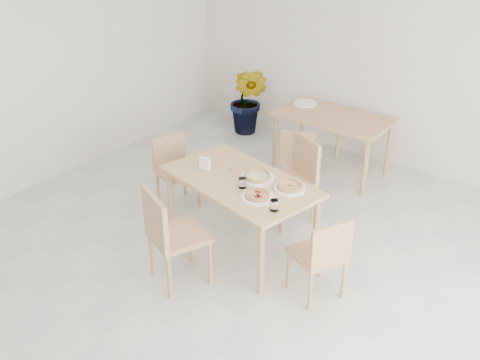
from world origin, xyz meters
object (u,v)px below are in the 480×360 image
Objects in this scene: pizza_mushroom at (257,176)px; tumbler_a at (274,205)px; chair_south at (169,232)px; tumbler_b at (242,183)px; plate_mushroom at (257,178)px; chair_east at (323,253)px; pizza_margherita at (290,186)px; main_table at (240,188)px; pizza_pepperoni at (258,195)px; potted_plant at (249,100)px; plate_empty at (305,103)px; napkin_holder at (205,164)px; chair_back_n at (360,114)px; chair_back_s at (300,156)px; chair_north at (296,174)px; plate_margherita at (290,188)px; plate_pepperoni at (257,197)px; second_table at (333,122)px; chair_west at (174,166)px.

pizza_mushroom is 2.98× the size of tumbler_a.
tumbler_b is at bearing -87.39° from chair_south.
pizza_mushroom is (-0.00, 0.00, 0.02)m from plate_mushroom.
pizza_margherita is (-0.56, 0.33, 0.31)m from chair_east.
main_table is 0.40m from pizza_pepperoni.
potted_plant is at bearing 128.43° from pizza_pepperoni.
pizza_mushroom is 0.58m from tumbler_a.
tumbler_a is 2.64m from plate_empty.
tumbler_b reaches higher than pizza_margherita.
chair_back_n is (0.26, 2.77, -0.28)m from napkin_holder.
main_table is 1.75× the size of chair_back_n.
tumbler_b reaches higher than chair_back_s.
potted_plant is (-1.53, -0.39, -0.04)m from chair_back_n.
pizza_margherita reaches higher than plate_mushroom.
plate_mushroom is 0.02m from pizza_mushroom.
chair_north is 7.01× the size of napkin_holder.
plate_margherita is at bearing 4.03° from plate_mushroom.
plate_margherita is 0.30× the size of potted_plant.
plate_margherita is at bearing 103.97° from tumbler_a.
pizza_mushroom is at bearing -83.54° from chair_east.
plate_pepperoni is (0.22, -0.29, 0.00)m from plate_mushroom.
tumbler_b is at bearing -97.74° from chair_back_n.
chair_south is at bearing -81.26° from napkin_holder.
chair_back_n reaches higher than plate_pepperoni.
tumbler_a is at bearing -21.70° from napkin_holder.
second_table is 4.66× the size of plate_empty.
plate_mushroom is 0.35m from pizza_margherita.
chair_back_n is (-0.25, 1.93, 0.00)m from chair_north.
potted_plant is at bearing 128.43° from plate_pepperoni.
plate_mushroom reaches higher than second_table.
napkin_holder is (-0.51, -0.84, 0.28)m from chair_north.
pizza_margherita is 0.21× the size of second_table.
main_table is at bearing -137.98° from pizza_mushroom.
plate_margherita is 0.90× the size of plate_mushroom.
chair_back_s reaches higher than pizza_mushroom.
chair_west is 2.15m from potted_plant.
plate_mushroom is (-0.00, -0.68, 0.23)m from chair_north.
napkin_holder is 2.17m from plate_empty.
chair_south is 3.22× the size of pizza_margherita.
potted_plant is at bearing 166.41° from second_table.
plate_pepperoni is at bearing -104.72° from chair_south.
chair_west is 1.32m from tumbler_b.
chair_back_n is (0.02, 1.43, 0.07)m from chair_back_s.
chair_east reaches higher than pizza_margherita.
pizza_margherita is at bearing -89.56° from chair_back_n.
potted_plant is (-1.52, 3.15, -0.05)m from chair_south.
chair_west is (-1.23, -0.54, -0.07)m from chair_north.
plate_mushroom is 0.35× the size of chair_back_n.
chair_east is at bearing -30.26° from pizza_margherita.
plate_margherita is 1.01× the size of pizza_margherita.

